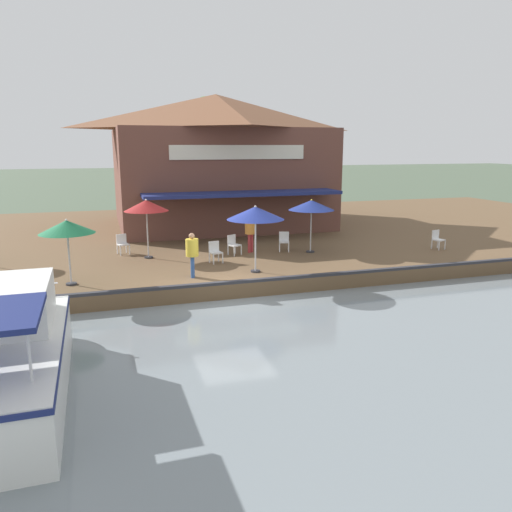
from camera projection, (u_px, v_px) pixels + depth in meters
ground_plane at (233, 301)px, 16.98m from camera, size 220.00×220.00×0.00m
quay_deck at (182, 237)px, 27.17m from camera, size 22.00×56.00×0.60m
quay_edge_fender at (232, 282)px, 16.93m from camera, size 0.20×50.40×0.10m
waterfront_restaurant at (217, 159)px, 29.35m from camera, size 11.76×12.06×7.48m
patio_umbrella_far_corner at (311, 205)px, 21.50m from camera, size 1.98×1.98×2.34m
patio_umbrella_back_row at (146, 206)px, 20.36m from camera, size 1.82×1.82×2.47m
patio_umbrella_mid_patio_left at (255, 213)px, 18.05m from camera, size 2.10×2.10×2.48m
patio_umbrella_mid_patio_right at (67, 227)px, 16.40m from camera, size 1.81×1.81×2.24m
cafe_chair_back_row_seat at (234, 244)px, 21.37m from camera, size 0.59×0.59×0.85m
cafe_chair_facing_river at (123, 243)px, 21.54m from camera, size 0.55×0.55×0.85m
cafe_chair_beside_entrance at (215, 251)px, 19.91m from camera, size 0.52×0.52×0.85m
cafe_chair_under_first_umbrella at (437, 239)px, 22.57m from camera, size 0.53×0.53×0.85m
cafe_chair_mid_patio at (284, 240)px, 22.13m from camera, size 0.56×0.56×0.85m
person_near_entrance at (250, 228)px, 21.71m from camera, size 0.48×0.48×1.71m
person_at_quay_edge at (192, 250)px, 17.56m from camera, size 0.45×0.45×1.60m
motorboat_far_downstream at (3, 350)px, 10.64m from camera, size 7.09×2.63×2.35m
tree_behind_restaurant at (209, 133)px, 31.81m from camera, size 4.55×4.33×7.69m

